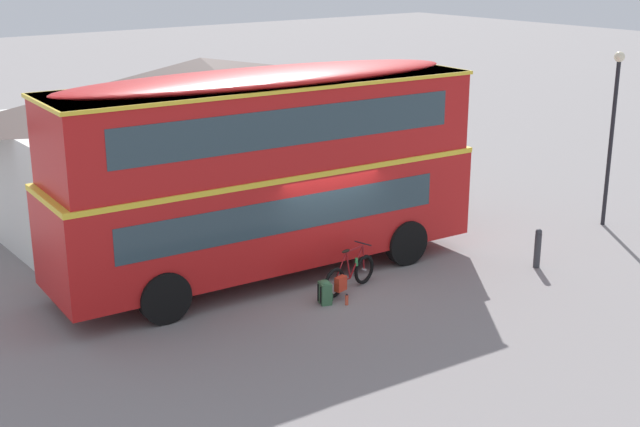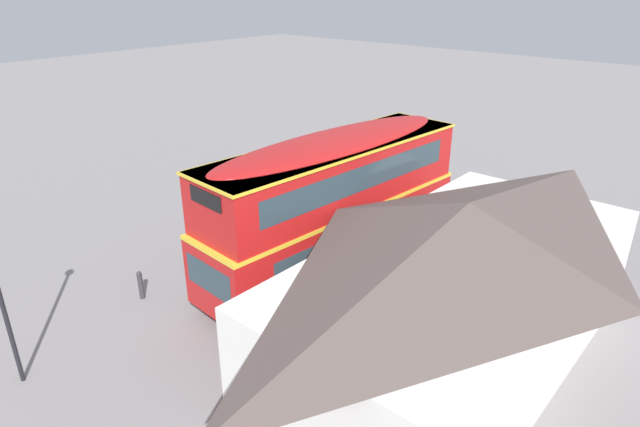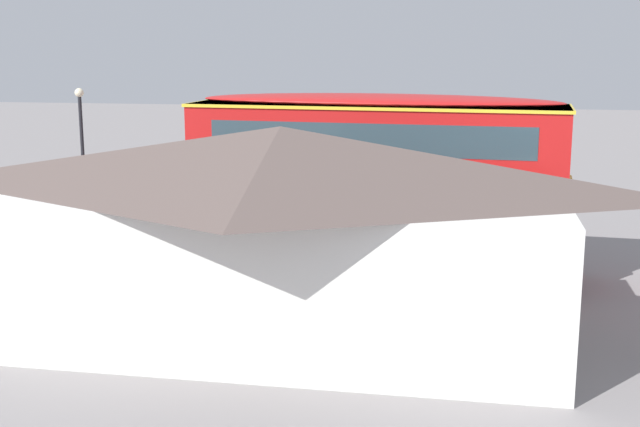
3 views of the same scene
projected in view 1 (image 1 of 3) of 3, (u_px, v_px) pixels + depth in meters
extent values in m
plane|color=gray|center=(322.00, 279.00, 19.94)|extent=(120.00, 120.00, 0.00)
cylinder|color=black|center=(349.00, 217.00, 22.63)|extent=(1.12, 0.36, 1.10)
cylinder|color=black|center=(406.00, 242.00, 20.72)|extent=(1.12, 0.36, 1.10)
cylinder|color=black|center=(122.00, 263.00, 19.38)|extent=(1.12, 0.36, 1.10)
cylinder|color=black|center=(165.00, 297.00, 17.48)|extent=(1.12, 0.36, 1.10)
cube|color=red|center=(268.00, 213.00, 19.77)|extent=(10.20, 3.23, 2.10)
cube|color=yellow|center=(267.00, 167.00, 19.45)|extent=(10.22, 3.25, 0.12)
cube|color=red|center=(266.00, 124.00, 19.16)|extent=(9.89, 3.16, 1.90)
ellipsoid|color=red|center=(266.00, 77.00, 18.85)|extent=(9.69, 3.09, 0.36)
cube|color=#2D424C|center=(436.00, 172.00, 22.30)|extent=(0.21, 2.05, 0.90)
cube|color=black|center=(436.00, 82.00, 21.54)|extent=(0.16, 1.38, 0.44)
cube|color=#2D424C|center=(288.00, 215.00, 18.58)|extent=(7.82, 0.61, 0.76)
cube|color=#2D424C|center=(295.00, 126.00, 18.14)|extent=(8.22, 0.64, 0.80)
cube|color=#2D424C|center=(235.00, 189.00, 20.57)|extent=(7.82, 0.61, 0.76)
cube|color=#2D424C|center=(240.00, 109.00, 20.08)|extent=(8.22, 0.64, 0.80)
cube|color=yellow|center=(266.00, 83.00, 18.89)|extent=(10.00, 3.24, 0.08)
torus|color=black|center=(364.00, 269.00, 19.58)|extent=(0.68, 0.23, 0.68)
torus|color=black|center=(334.00, 283.00, 18.79)|extent=(0.68, 0.23, 0.68)
cylinder|color=#B2B2B7|center=(364.00, 269.00, 19.58)|extent=(0.07, 0.11, 0.05)
cylinder|color=#B2B2B7|center=(334.00, 283.00, 18.79)|extent=(0.07, 0.11, 0.05)
cylinder|color=maroon|center=(356.00, 262.00, 19.29)|extent=(0.48, 0.15, 0.67)
cylinder|color=maroon|center=(355.00, 249.00, 19.14)|extent=(0.59, 0.17, 0.04)
cylinder|color=maroon|center=(348.00, 265.00, 19.07)|extent=(0.18, 0.07, 0.67)
cylinder|color=maroon|center=(342.00, 281.00, 19.00)|extent=(0.55, 0.15, 0.09)
cylinder|color=maroon|center=(340.00, 268.00, 18.85)|extent=(0.43, 0.12, 0.61)
cylinder|color=maroon|center=(363.00, 257.00, 19.47)|extent=(0.10, 0.05, 0.59)
cylinder|color=black|center=(363.00, 243.00, 19.35)|extent=(0.13, 0.45, 0.03)
ellipsoid|color=black|center=(346.00, 251.00, 18.90)|extent=(0.28, 0.16, 0.06)
cube|color=red|center=(341.00, 284.00, 18.70)|extent=(0.30, 0.20, 0.32)
cylinder|color=green|center=(356.00, 262.00, 19.29)|extent=(0.07, 0.07, 0.18)
cube|color=#386642|center=(325.00, 293.00, 18.51)|extent=(0.31, 0.36, 0.48)
ellipsoid|color=#386642|center=(325.00, 283.00, 18.44)|extent=(0.30, 0.34, 0.10)
cube|color=#27472E|center=(331.00, 295.00, 18.57)|extent=(0.10, 0.22, 0.17)
cylinder|color=black|center=(318.00, 292.00, 18.55)|extent=(0.05, 0.05, 0.38)
cylinder|color=black|center=(321.00, 295.00, 18.39)|extent=(0.05, 0.05, 0.38)
cylinder|color=#D84C33|center=(347.00, 300.00, 18.47)|extent=(0.07, 0.07, 0.22)
cylinder|color=black|center=(347.00, 295.00, 18.44)|extent=(0.04, 0.04, 0.03)
cube|color=silver|center=(204.00, 159.00, 24.57)|extent=(11.37, 5.46, 3.10)
pyramid|color=brown|center=(201.00, 82.00, 23.91)|extent=(11.78, 5.87, 1.32)
cube|color=#3D2319|center=(256.00, 197.00, 22.65)|extent=(1.10, 0.05, 2.10)
cube|color=#2D424C|center=(157.00, 191.00, 20.83)|extent=(1.10, 0.05, 0.90)
cube|color=#2D424C|center=(341.00, 158.00, 24.08)|extent=(1.10, 0.05, 0.90)
cylinder|color=black|center=(611.00, 145.00, 23.19)|extent=(0.11, 0.11, 4.47)
sphere|color=#F2E5BF|center=(620.00, 57.00, 22.49)|extent=(0.28, 0.28, 0.28)
cylinder|color=#333338|center=(537.00, 251.00, 20.54)|extent=(0.16, 0.16, 0.85)
sphere|color=#333338|center=(539.00, 232.00, 20.40)|extent=(0.16, 0.16, 0.16)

